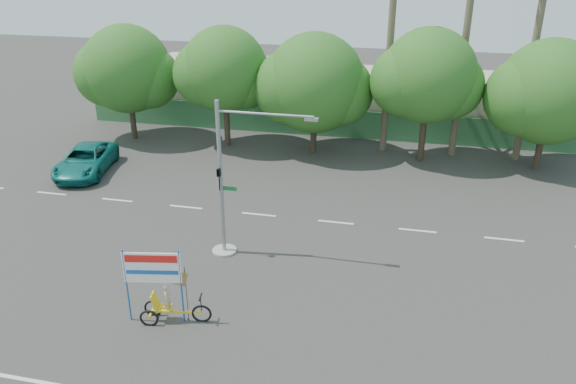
# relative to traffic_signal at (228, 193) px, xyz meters

# --- Properties ---
(ground) EXTENTS (120.00, 120.00, 0.00)m
(ground) POSITION_rel_traffic_signal_xyz_m (2.20, -3.98, -2.92)
(ground) COLOR #33302D
(ground) RESTS_ON ground
(fence) EXTENTS (38.00, 0.08, 2.00)m
(fence) POSITION_rel_traffic_signal_xyz_m (2.20, 17.52, -1.92)
(fence) COLOR #336B3D
(fence) RESTS_ON ground
(building_left) EXTENTS (12.00, 8.00, 4.00)m
(building_left) POSITION_rel_traffic_signal_xyz_m (-7.80, 22.02, -0.92)
(building_left) COLOR #BFB198
(building_left) RESTS_ON ground
(building_right) EXTENTS (14.00, 8.00, 3.60)m
(building_right) POSITION_rel_traffic_signal_xyz_m (10.20, 22.02, -1.12)
(building_right) COLOR #BFB198
(building_right) RESTS_ON ground
(tree_far_left) EXTENTS (7.14, 6.00, 7.96)m
(tree_far_left) POSITION_rel_traffic_signal_xyz_m (-11.85, 14.02, 1.84)
(tree_far_left) COLOR #473828
(tree_far_left) RESTS_ON ground
(tree_left) EXTENTS (6.66, 5.60, 8.07)m
(tree_left) POSITION_rel_traffic_signal_xyz_m (-4.85, 14.02, 2.14)
(tree_left) COLOR #473828
(tree_left) RESTS_ON ground
(tree_center) EXTENTS (7.62, 6.40, 7.85)m
(tree_center) POSITION_rel_traffic_signal_xyz_m (1.14, 14.02, 1.55)
(tree_center) COLOR #473828
(tree_center) RESTS_ON ground
(tree_right) EXTENTS (6.90, 5.80, 8.36)m
(tree_right) POSITION_rel_traffic_signal_xyz_m (8.15, 14.02, 2.32)
(tree_right) COLOR #473828
(tree_right) RESTS_ON ground
(tree_far_right) EXTENTS (7.38, 6.20, 7.94)m
(tree_far_right) POSITION_rel_traffic_signal_xyz_m (15.15, 14.02, 1.73)
(tree_far_right) COLOR #473828
(tree_far_right) RESTS_ON ground
(palm_mid) EXTENTS (3.73, 3.79, 15.45)m
(palm_mid) POSITION_rel_traffic_signal_xyz_m (14.20, 15.52, 6.48)
(palm_mid) COLOR #70604C
(palm_mid) RESTS_ON ground
(palm_short) EXTENTS (3.73, 3.79, 14.45)m
(palm_short) POSITION_rel_traffic_signal_xyz_m (5.70, 15.52, 5.94)
(palm_short) COLOR #70604C
(palm_short) RESTS_ON ground
(traffic_signal) EXTENTS (4.72, 1.10, 7.00)m
(traffic_signal) POSITION_rel_traffic_signal_xyz_m (0.00, 0.00, 0.00)
(traffic_signal) COLOR gray
(traffic_signal) RESTS_ON ground
(trike_billboard) EXTENTS (3.03, 1.01, 3.01)m
(trike_billboard) POSITION_rel_traffic_signal_xyz_m (-0.78, -5.31, -1.71)
(trike_billboard) COLOR black
(trike_billboard) RESTS_ON ground
(pickup_truck) EXTENTS (3.73, 6.10, 1.58)m
(pickup_truck) POSITION_rel_traffic_signal_xyz_m (-11.57, 7.33, -2.13)
(pickup_truck) COLOR #0F6C66
(pickup_truck) RESTS_ON ground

